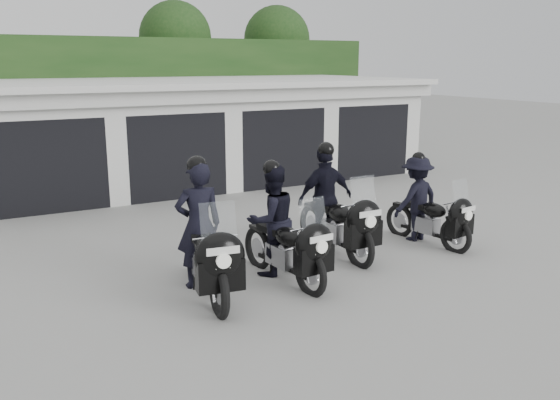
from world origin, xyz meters
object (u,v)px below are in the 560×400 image
police_bike_d (423,203)px  police_bike_c (331,205)px  police_bike_a (204,240)px  police_bike_b (278,228)px

police_bike_d → police_bike_c: bearing=162.1°
police_bike_a → police_bike_d: 4.80m
police_bike_c → police_bike_d: bearing=-9.5°
police_bike_c → police_bike_d: (1.93, -0.34, -0.12)m
police_bike_a → police_bike_b: bearing=12.2°
police_bike_a → police_bike_b: police_bike_a is taller
police_bike_b → police_bike_c: 1.68m
police_bike_c → police_bike_d: size_ratio=1.16×
police_bike_c → police_bike_d: police_bike_c is taller
police_bike_a → police_bike_b: size_ratio=1.08×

